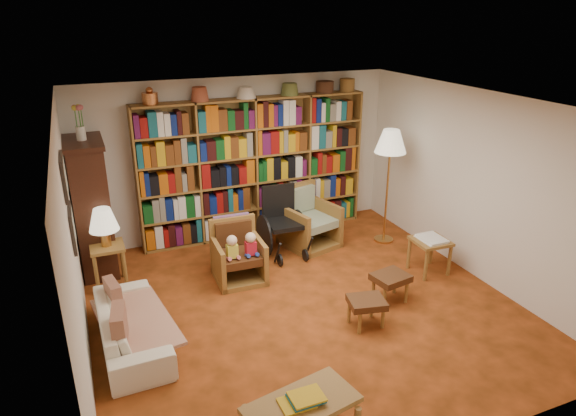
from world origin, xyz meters
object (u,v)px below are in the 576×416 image
wheelchair (282,223)px  floor_lamp (390,146)px  side_table_lamp (108,256)px  coffee_table (301,408)px  armchair_leather (237,254)px  armchair_sage (307,222)px  side_table_papers (430,245)px  sofa (131,326)px  footstool_a (367,304)px  footstool_b (391,279)px

wheelchair → floor_lamp: 1.98m
side_table_lamp → coffee_table: side_table_lamp is taller
floor_lamp → coffee_table: bearing=-131.8°
side_table_lamp → wheelchair: 2.47m
side_table_lamp → armchair_leather: (1.62, -0.42, -0.10)m
armchair_sage → coffee_table: (-1.70, -3.60, 0.02)m
side_table_papers → coffee_table: (-2.87, -2.08, -0.04)m
side_table_lamp → coffee_table: bearing=-69.9°
armchair_leather → side_table_papers: size_ratio=1.58×
floor_lamp → side_table_papers: 1.59m
side_table_lamp → floor_lamp: (4.12, -0.19, 1.10)m
sofa → coffee_table: 2.28m
armchair_sage → floor_lamp: size_ratio=0.53×
wheelchair → floor_lamp: (1.64, -0.24, 1.07)m
floor_lamp → sofa: bearing=-162.7°
armchair_leather → floor_lamp: (2.50, 0.23, 1.20)m
armchair_leather → sofa: bearing=-146.2°
side_table_lamp → side_table_papers: size_ratio=1.12×
side_table_lamp → footstool_a: bearing=-38.6°
armchair_sage → wheelchair: 0.51m
footstool_b → coffee_table: (-1.96, -1.65, 0.07)m
footstool_a → side_table_papers: bearing=28.3°
sofa → armchair_leather: 1.83m
armchair_sage → footstool_b: 1.97m
armchair_leather → coffee_table: bearing=-97.2°
sofa → footstool_b: size_ratio=3.38×
sofa → armchair_leather: (1.52, 1.02, 0.10)m
armchair_sage → sofa: bearing=-150.0°
floor_lamp → footstool_a: bearing=-127.5°
floor_lamp → footstool_a: size_ratio=3.78×
coffee_table → footstool_a: bearing=42.7°
sofa → armchair_leather: armchair_leather is taller
sofa → side_table_lamp: size_ratio=2.80×
sofa → footstool_a: bearing=-106.2°
footstool_b → coffee_table: bearing=-139.8°
side_table_lamp → footstool_a: (2.64, -2.11, -0.15)m
side_table_lamp → armchair_sage: (2.95, 0.20, -0.09)m
floor_lamp → side_table_papers: (0.00, -1.12, -1.13)m
armchair_leather → armchair_sage: size_ratio=0.87×
sofa → armchair_sage: 3.29m
floor_lamp → coffee_table: size_ratio=1.75×
side_table_papers → side_table_lamp: bearing=162.3°
footstool_a → floor_lamp: bearing=52.5°
armchair_leather → coffee_table: size_ratio=0.81×
floor_lamp → footstool_b: floor_lamp is taller
armchair_sage → footstool_b: size_ratio=1.95×
sofa → side_table_lamp: (-0.10, 1.44, 0.20)m
side_table_lamp → wheelchair: wheelchair is taller
floor_lamp → footstool_a: 2.72m
side_table_papers → footstool_a: 1.68m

